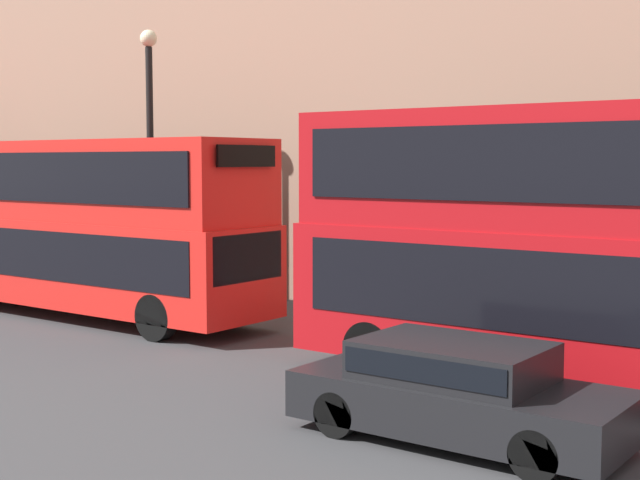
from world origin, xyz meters
The scene contains 4 objects.
bus_leading centered at (1.60, 5.33, 2.55)m, with size 2.59×11.41×4.63m.
bus_second_in_queue centered at (1.60, 18.90, 2.35)m, with size 2.59×11.37×4.25m.
car_hatchback centered at (-1.80, 6.58, 0.72)m, with size 1.89×4.49×1.35m.
street_lamp centered at (3.75, 18.43, 4.36)m, with size 0.44×0.44×7.14m.
Camera 1 is at (-12.37, 1.10, 3.76)m, focal length 50.00 mm.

